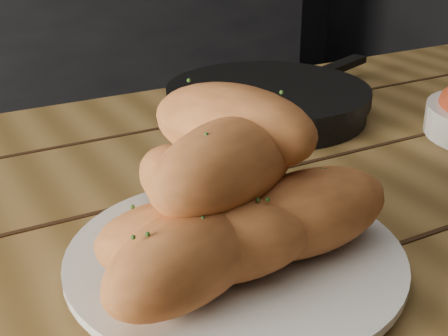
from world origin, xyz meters
TOP-DOWN VIEW (x-y plane):
  - table at (0.39, -0.03)m, footprint 1.42×0.96m
  - plate at (0.25, -0.09)m, footprint 0.30×0.30m
  - bread_rolls at (0.24, -0.09)m, footprint 0.29×0.25m
  - skillet at (0.50, 0.25)m, footprint 0.42×0.30m

SIDE VIEW (x-z plane):
  - table at x=0.39m, z-range 0.28..1.03m
  - plate at x=0.25m, z-range 0.75..0.77m
  - skillet at x=0.50m, z-range 0.75..0.80m
  - bread_rolls at x=0.24m, z-range 0.75..0.89m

